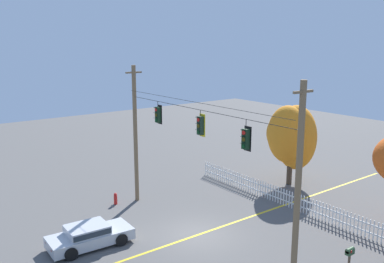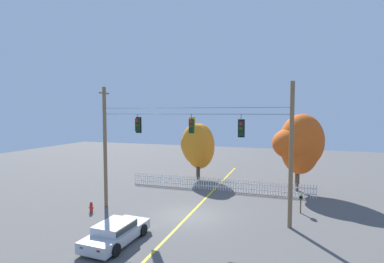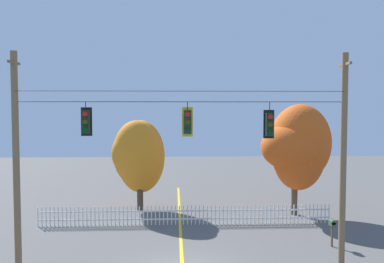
{
  "view_description": "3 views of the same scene",
  "coord_description": "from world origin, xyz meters",
  "px_view_note": "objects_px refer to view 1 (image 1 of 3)",
  "views": [
    {
      "loc": [
        16.49,
        -12.87,
        10.16
      ],
      "look_at": [
        -0.03,
        -0.35,
        5.74
      ],
      "focal_mm": 39.3,
      "sensor_mm": 36.0,
      "label": 1
    },
    {
      "loc": [
        6.29,
        -18.39,
        6.95
      ],
      "look_at": [
        0.39,
        -0.44,
        5.72
      ],
      "focal_mm": 27.62,
      "sensor_mm": 36.0,
      "label": 2
    },
    {
      "loc": [
        -0.31,
        -16.64,
        6.62
      ],
      "look_at": [
        0.35,
        -0.76,
        5.71
      ],
      "focal_mm": 39.73,
      "sensor_mm": 36.0,
      "label": 3
    }
  ],
  "objects_px": {
    "traffic_signal_northbound_secondary": "(158,115)",
    "traffic_signal_eastbound_side": "(200,125)",
    "traffic_signal_westbound_side": "(246,139)",
    "autumn_maple_near_fence": "(290,136)",
    "fire_hydrant": "(116,199)",
    "roadside_mailbox": "(350,253)",
    "parked_car": "(89,235)"
  },
  "relations": [
    {
      "from": "traffic_signal_northbound_secondary",
      "to": "traffic_signal_eastbound_side",
      "type": "xyz_separation_m",
      "value": [
        3.96,
        0.0,
        -0.02
      ]
    },
    {
      "from": "traffic_signal_northbound_secondary",
      "to": "traffic_signal_westbound_side",
      "type": "xyz_separation_m",
      "value": [
        7.21,
        0.0,
        -0.11
      ]
    },
    {
      "from": "autumn_maple_near_fence",
      "to": "fire_hydrant",
      "type": "xyz_separation_m",
      "value": [
        -4.0,
        -11.98,
        -3.22
      ]
    },
    {
      "from": "traffic_signal_northbound_secondary",
      "to": "traffic_signal_eastbound_side",
      "type": "relative_size",
      "value": 0.97
    },
    {
      "from": "traffic_signal_northbound_secondary",
      "to": "autumn_maple_near_fence",
      "type": "distance_m",
      "value": 10.85
    },
    {
      "from": "autumn_maple_near_fence",
      "to": "roadside_mailbox",
      "type": "relative_size",
      "value": 4.43
    },
    {
      "from": "parked_car",
      "to": "fire_hydrant",
      "type": "distance_m",
      "value": 5.68
    },
    {
      "from": "traffic_signal_westbound_side",
      "to": "traffic_signal_northbound_secondary",
      "type": "bearing_deg",
      "value": -180.0
    },
    {
      "from": "autumn_maple_near_fence",
      "to": "fire_hydrant",
      "type": "bearing_deg",
      "value": -108.48
    },
    {
      "from": "roadside_mailbox",
      "to": "parked_car",
      "type": "bearing_deg",
      "value": -139.71
    },
    {
      "from": "fire_hydrant",
      "to": "traffic_signal_eastbound_side",
      "type": "bearing_deg",
      "value": 12.13
    },
    {
      "from": "traffic_signal_northbound_secondary",
      "to": "fire_hydrant",
      "type": "xyz_separation_m",
      "value": [
        -2.91,
        -1.48,
        -5.7
      ]
    },
    {
      "from": "roadside_mailbox",
      "to": "autumn_maple_near_fence",
      "type": "bearing_deg",
      "value": 142.32
    },
    {
      "from": "parked_car",
      "to": "traffic_signal_northbound_secondary",
      "type": "bearing_deg",
      "value": 105.44
    },
    {
      "from": "autumn_maple_near_fence",
      "to": "roadside_mailbox",
      "type": "xyz_separation_m",
      "value": [
        9.83,
        -7.59,
        -2.52
      ]
    },
    {
      "from": "parked_car",
      "to": "fire_hydrant",
      "type": "height_order",
      "value": "parked_car"
    },
    {
      "from": "parked_car",
      "to": "autumn_maple_near_fence",
      "type": "bearing_deg",
      "value": 91.19
    },
    {
      "from": "traffic_signal_westbound_side",
      "to": "parked_car",
      "type": "relative_size",
      "value": 0.34
    },
    {
      "from": "traffic_signal_eastbound_side",
      "to": "fire_hydrant",
      "type": "distance_m",
      "value": 9.03
    },
    {
      "from": "traffic_signal_eastbound_side",
      "to": "roadside_mailbox",
      "type": "relative_size",
      "value": 1.05
    },
    {
      "from": "traffic_signal_eastbound_side",
      "to": "parked_car",
      "type": "relative_size",
      "value": 0.32
    },
    {
      "from": "traffic_signal_northbound_secondary",
      "to": "fire_hydrant",
      "type": "distance_m",
      "value": 6.56
    },
    {
      "from": "traffic_signal_westbound_side",
      "to": "autumn_maple_near_fence",
      "type": "bearing_deg",
      "value": 120.2
    },
    {
      "from": "parked_car",
      "to": "traffic_signal_westbound_side",
      "type": "bearing_deg",
      "value": 41.61
    },
    {
      "from": "traffic_signal_northbound_secondary",
      "to": "fire_hydrant",
      "type": "height_order",
      "value": "traffic_signal_northbound_secondary"
    },
    {
      "from": "traffic_signal_eastbound_side",
      "to": "traffic_signal_westbound_side",
      "type": "bearing_deg",
      "value": -0.0
    },
    {
      "from": "parked_car",
      "to": "roadside_mailbox",
      "type": "height_order",
      "value": "roadside_mailbox"
    },
    {
      "from": "traffic_signal_northbound_secondary",
      "to": "roadside_mailbox",
      "type": "xyz_separation_m",
      "value": [
        10.92,
        2.91,
        -5.0
      ]
    },
    {
      "from": "traffic_signal_eastbound_side",
      "to": "traffic_signal_westbound_side",
      "type": "relative_size",
      "value": 0.94
    },
    {
      "from": "traffic_signal_eastbound_side",
      "to": "parked_car",
      "type": "xyz_separation_m",
      "value": [
        -2.54,
        -5.14,
        -5.44
      ]
    },
    {
      "from": "traffic_signal_northbound_secondary",
      "to": "autumn_maple_near_fence",
      "type": "relative_size",
      "value": 0.23
    },
    {
      "from": "fire_hydrant",
      "to": "roadside_mailbox",
      "type": "distance_m",
      "value": 14.53
    }
  ]
}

